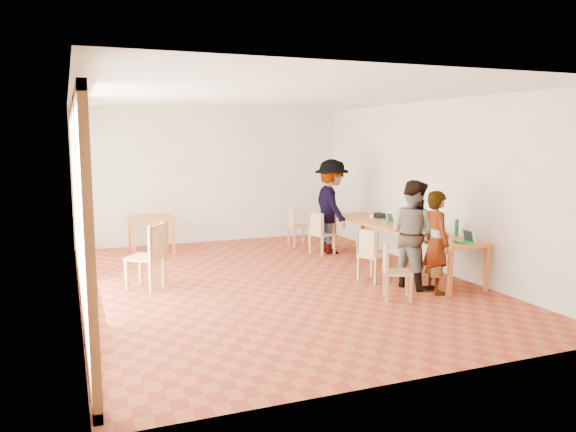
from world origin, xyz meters
The scene contains 25 objects.
ground centered at (0.00, 0.00, 0.00)m, with size 8.00×8.00×0.00m, color #9C4925.
wall_back centered at (0.00, 4.00, 1.50)m, with size 6.00×0.10×3.00m, color silver.
wall_front centered at (0.00, -4.00, 1.50)m, with size 6.00×0.10×3.00m, color silver.
wall_right centered at (3.00, 0.00, 1.50)m, with size 0.10×8.00×3.00m, color silver.
window_wall centered at (-2.96, 0.00, 1.50)m, with size 0.10×8.00×3.00m, color white.
ceiling centered at (0.00, 0.00, 3.02)m, with size 6.00×8.00×0.04m, color white.
communal_table centered at (2.50, 0.24, 0.70)m, with size 0.80×4.00×0.75m.
side_table centered at (-1.52, 3.20, 0.67)m, with size 0.90×0.90×0.75m.
chair_near centered at (1.26, -1.51, 0.52)m, with size 0.52×0.52×0.45m.
chair_mid centered at (1.48, -0.53, 0.54)m, with size 0.53×0.53×0.47m.
chair_far centered at (1.59, 1.72, 0.53)m, with size 0.51×0.51×0.46m.
chair_empty centered at (1.51, 2.81, 0.54)m, with size 0.41×0.41×0.46m.
chair_spare centered at (-1.92, 0.35, 0.63)m, with size 0.67×0.67×0.55m.
person_near centered at (2.08, -1.46, 0.78)m, with size 0.57×0.37×1.56m, color gray.
person_mid centered at (1.95, -1.03, 0.85)m, with size 0.83×0.64×1.70m, color gray.
person_far centered at (1.92, 1.83, 0.96)m, with size 1.24×0.71×1.92m, color gray.
laptop_near centered at (2.58, -1.53, 0.81)m, with size 0.24×0.27×0.22m.
laptop_mid centered at (2.62, -0.28, 0.80)m, with size 0.28×0.29×0.20m.
laptop_far centered at (2.57, 0.70, 0.81)m, with size 0.24×0.27×0.21m.
yellow_mug centered at (2.72, -0.43, 0.80)m, with size 0.12×0.12×0.09m, color #CCCD17.
green_bottle centered at (2.82, -0.98, 0.89)m, with size 0.07×0.07×0.28m, color #156A35.
clear_glass centered at (2.23, -0.11, 0.80)m, with size 0.07×0.07×0.09m, color silver.
condiment_cup centered at (2.60, 1.39, 0.78)m, with size 0.08×0.08×0.06m, color white.
pink_phone centered at (2.63, -0.33, 0.76)m, with size 0.05×0.10×0.01m, color #E34690.
black_pouch centered at (2.77, 1.35, 0.80)m, with size 0.16×0.26×0.09m, color black.
Camera 1 is at (-3.08, -8.39, 2.35)m, focal length 35.00 mm.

